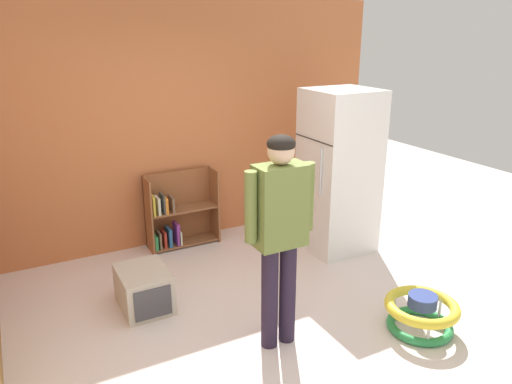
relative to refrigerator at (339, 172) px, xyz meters
name	(u,v)px	position (x,y,z in m)	size (l,w,h in m)	color
ground_plane	(272,344)	(-1.54, -1.26, -0.89)	(12.00, 12.00, 0.00)	silver
back_wall	(169,126)	(-1.54, 1.07, 0.46)	(5.20, 0.06, 2.70)	#C46D3F
refrigerator	(339,172)	(0.00, 0.00, 0.00)	(0.73, 0.68, 1.78)	white
bookshelf	(177,215)	(-1.57, 0.89, -0.53)	(0.80, 0.28, 0.85)	brown
standing_person	(280,225)	(-1.49, -1.24, 0.12)	(0.57, 0.22, 1.68)	#271C2F
baby_walker	(421,313)	(-0.36, -1.65, -0.73)	(0.60, 0.60, 0.32)	#2C914D
pet_carrier	(144,289)	(-2.28, -0.24, -0.71)	(0.42, 0.55, 0.36)	#BFB5A4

